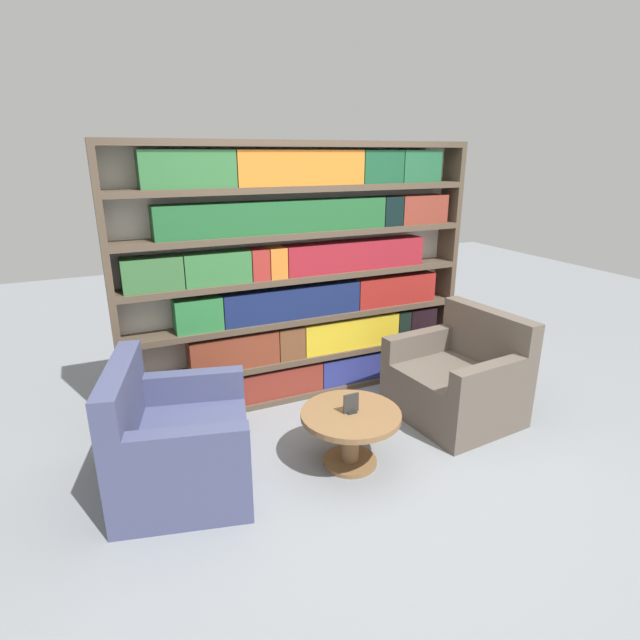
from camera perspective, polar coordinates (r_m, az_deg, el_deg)
ground_plane at (r=3.66m, az=5.84°, el=-16.07°), size 14.00×14.00×0.00m
bookshelf at (r=4.26m, az=-1.86°, el=4.88°), size 3.05×0.30×2.17m
armchair_left at (r=3.42m, az=-16.02°, el=-13.63°), size 1.01×1.08×0.87m
armchair_right at (r=4.26m, az=15.48°, el=-6.83°), size 0.89×0.98×0.87m
coffee_table at (r=3.51m, az=3.51°, el=-12.10°), size 0.69×0.69×0.40m
table_sign at (r=3.43m, az=3.57°, el=-9.63°), size 0.11×0.06×0.14m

